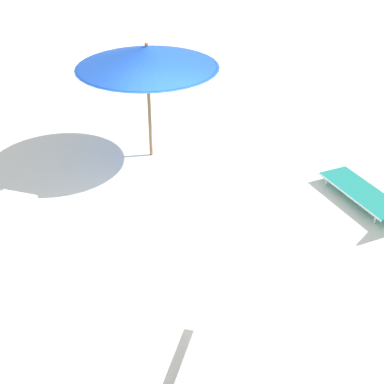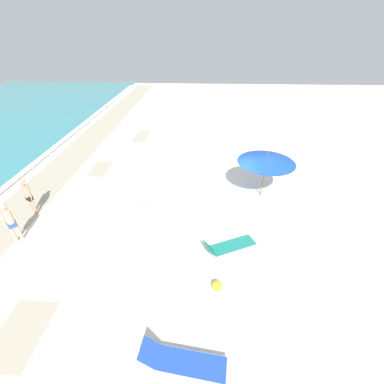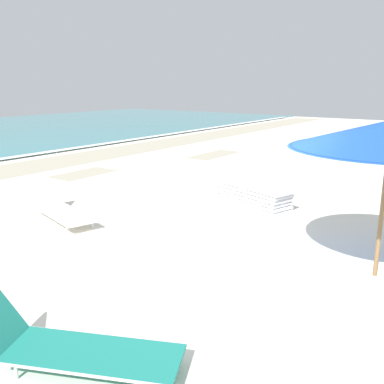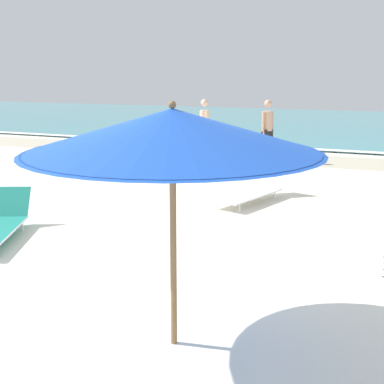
% 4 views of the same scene
% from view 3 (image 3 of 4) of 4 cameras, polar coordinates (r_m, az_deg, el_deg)
% --- Properties ---
extents(ground_plane, '(60.00, 60.00, 0.16)m').
position_cam_3_polar(ground_plane, '(6.71, 3.71, -9.94)').
color(ground_plane, silver).
extents(lounger_stack, '(1.15, 2.01, 0.49)m').
position_cam_3_polar(lounger_stack, '(9.69, 8.12, -0.38)').
color(lounger_stack, white).
rests_on(lounger_stack, ground_plane).
extents(sun_lounger_under_umbrella, '(1.39, 2.09, 0.62)m').
position_cam_3_polar(sun_lounger_under_umbrella, '(4.49, -15.77, -19.26)').
color(sun_lounger_under_umbrella, '#1E8475').
rests_on(sun_lounger_under_umbrella, ground_plane).
extents(sun_lounger_beside_umbrella, '(1.12, 2.12, 0.61)m').
position_cam_3_polar(sun_lounger_beside_umbrella, '(8.98, -17.14, -2.22)').
color(sun_lounger_beside_umbrella, white).
rests_on(sun_lounger_beside_umbrella, ground_plane).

